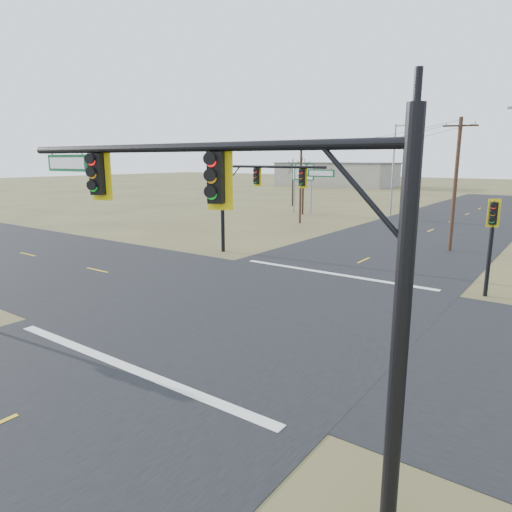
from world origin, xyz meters
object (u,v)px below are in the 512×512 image
Objects in this scene: highway_sign at (303,178)px; pedestal_signal_ne at (492,227)px; utility_pole_near at (455,183)px; bare_tree_b at (293,166)px; mast_arm_far at (258,186)px; bare_tree_a at (303,167)px; streetlight_c at (395,165)px; mast_arm_near at (231,218)px; utility_pole_far at (301,181)px.

pedestal_signal_ne is at bearing -40.40° from highway_sign.
utility_pole_near is 34.10m from bare_tree_b.
utility_pole_near is (-4.21, 11.07, 1.48)m from pedestal_signal_ne.
utility_pole_near reaches higher than mast_arm_far.
bare_tree_a is at bearing -52.31° from highway_sign.
bare_tree_a reaches higher than mast_arm_far.
streetlight_c is (9.86, 4.39, 1.64)m from highway_sign.
utility_pole_near is (-1.76, 27.73, -0.48)m from mast_arm_near.
bare_tree_a is (-3.70, 6.97, 1.36)m from utility_pole_far.
utility_pole_far reaches higher than bare_tree_b.
utility_pole_near is 1.31× the size of bare_tree_a.
highway_sign is at bearing 122.61° from bare_tree_a.
bare_tree_a is at bearing 146.38° from utility_pole_near.
highway_sign is 0.84× the size of bare_tree_a.
bare_tree_a is 10.26m from bare_tree_b.
utility_pole_near is at bearing 41.79° from mast_arm_far.
bare_tree_b is at bearing 140.95° from utility_pole_near.
utility_pole_far is 1.16× the size of bare_tree_b.
mast_arm_near is at bearing -55.31° from streetlight_c.
streetlight_c is (5.59, 12.26, 1.58)m from utility_pole_far.
bare_tree_b is at bearing 133.78° from highway_sign.
utility_pole_near is (10.27, 9.93, 0.06)m from mast_arm_far.
bare_tree_a is (-9.88, 23.33, 0.85)m from mast_arm_far.
bare_tree_b is (-6.33, 8.08, -0.01)m from bare_tree_a.
mast_arm_near is 27.79m from utility_pole_near.
bare_tree_b is (-5.76, 7.19, 1.41)m from highway_sign.
mast_arm_far is at bearing -135.97° from utility_pole_near.
mast_arm_near is 1.51× the size of bare_tree_b.
mast_arm_near is 1.14× the size of utility_pole_near.
bare_tree_b is at bearing 128.07° from bare_tree_a.
highway_sign is at bearing 96.34° from mast_arm_near.
highway_sign is at bearing 145.41° from utility_pole_near.
bare_tree_a is at bearing -130.89° from streetlight_c.
pedestal_signal_ne is at bearing -40.25° from utility_pole_far.
utility_pole_near is 0.90× the size of streetlight_c.
highway_sign is 9.32m from bare_tree_b.
mast_arm_far is at bearing -67.05° from bare_tree_a.
utility_pole_far is 8.94m from highway_sign.
utility_pole_far is (-18.21, 34.16, -1.04)m from mast_arm_near.
pedestal_signal_ne is 0.45× the size of streetlight_c.
bare_tree_a is at bearing -51.93° from bare_tree_b.
utility_pole_near is 25.17m from highway_sign.
utility_pole_near reaches higher than utility_pole_far.
utility_pole_far is 8.01m from bare_tree_a.
mast_arm_far is 25.35m from bare_tree_a.
utility_pole_near is at bearing -40.35° from streetlight_c.
bare_tree_a reaches higher than pedestal_signal_ne.
highway_sign is 0.85× the size of bare_tree_b.
mast_arm_far is 1.45× the size of highway_sign.
mast_arm_near is 1.77× the size of highway_sign.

